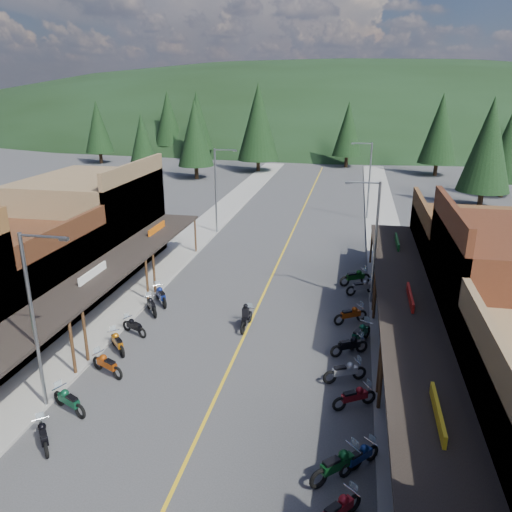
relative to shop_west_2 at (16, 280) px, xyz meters
The scene contains 42 objects.
ground 14.09m from the shop_west_2, ahead, with size 220.00×220.00×0.00m, color #38383A.
centerline 23.03m from the shop_west_2, 53.07° to the left, with size 0.15×90.00×0.01m, color gold.
sidewalk_west 19.14m from the shop_west_2, 74.56° to the left, with size 3.40×94.00×0.15m, color gray.
sidewalk_east 29.07m from the shop_west_2, 39.18° to the left, with size 3.40×94.00×0.15m, color gray.
shop_west_2 is the anchor object (origin of this frame).
shop_west_3 9.65m from the shop_west_2, 90.18° to the left, with size 10.90×10.20×8.20m.
shop_east_3 29.13m from the shop_west_2, 19.24° to the left, with size 10.90×10.20×6.20m.
streetlight_0 10.45m from the shop_west_2, 48.55° to the right, with size 2.16×0.18×8.00m.
streetlight_1 21.50m from the shop_west_2, 71.48° to the left, with size 2.16×0.18×8.00m.
streetlight_2 21.73m from the shop_west_2, 16.92° to the left, with size 2.16×0.18×8.00m.
streetlight_3 35.12m from the shop_west_2, 53.81° to the left, with size 2.16×0.18×8.00m.
ridge_hill 134.03m from the shop_west_2, 84.11° to the left, with size 310.00×140.00×60.00m, color black.
pine_0 65.88m from the shop_west_2, 113.52° to the left, with size 5.04×5.04×11.00m.
pine_1 69.22m from the shop_west_2, 98.53° to the left, with size 5.88×5.88×12.50m.
pine_2 56.69m from the shop_west_2, 86.19° to the left, with size 6.72×6.72×14.00m.
pine_3 66.82m from the shop_west_2, 74.57° to the left, with size 5.04×5.04×11.00m.
pine_4 66.55m from the shop_west_2, 61.42° to the left, with size 5.88×5.88×12.50m.
pine_7 76.65m from the shop_west_2, 103.80° to the left, with size 5.88×5.88×12.50m.
pine_8 39.33m from the shop_west_2, 102.15° to the left, with size 4.48×4.48×10.00m.
pine_9 57.58m from the shop_west_2, 48.91° to the left, with size 4.93×4.93×10.80m.
pine_10 48.67m from the shop_west_2, 95.02° to the left, with size 5.38×5.38×11.60m.
pine_11 49.79m from the shop_west_2, 47.08° to the left, with size 5.82×5.82×12.40m.
bike_west_4 12.98m from the shop_west_2, 51.11° to the right, with size 0.65×1.94×1.11m, color black, non-canonical shape.
bike_west_5 11.22m from the shop_west_2, 44.82° to the right, with size 0.72×2.15×1.23m, color #0E472B, non-canonical shape.
bike_west_6 9.55m from the shop_west_2, 30.45° to the right, with size 0.71×2.14×1.23m, color #A03E0B, non-canonical shape.
bike_west_7 8.20m from the shop_west_2, 18.72° to the right, with size 0.69×2.07×1.18m, color #B25F0C, non-canonical shape.
bike_west_8 7.88m from the shop_west_2, ahead, with size 0.64×1.93×1.10m, color black, non-canonical shape.
bike_west_9 8.05m from the shop_west_2, 16.48° to the left, with size 0.67×2.00×1.14m, color black, non-canonical shape.
bike_west_10 8.60m from the shop_west_2, 26.19° to the left, with size 0.76×2.27×1.30m, color navy, non-canonical shape.
bike_east_3 22.66m from the shop_west_2, 30.48° to the right, with size 0.70×2.11×1.20m, color maroon, non-canonical shape.
bike_east_4 21.63m from the shop_west_2, 26.11° to the right, with size 0.78×2.35×1.34m, color #0D421B, non-canonical shape.
bike_east_5 22.07m from the shop_west_2, 23.64° to the right, with size 0.66×1.97×1.13m, color navy, non-canonical shape.
bike_east_6 20.64m from the shop_west_2, 14.32° to the right, with size 0.69×2.07×1.18m, color maroon, non-canonical shape.
bike_east_7 19.79m from the shop_west_2, ahead, with size 0.71×2.13×1.22m, color #A6A7AC, non-canonical shape.
bike_east_8 19.70m from the shop_west_2, ahead, with size 0.70×2.10×1.20m, color black, non-canonical shape.
bike_east_9 20.25m from the shop_west_2, ahead, with size 0.76×2.28×1.31m, color #0E482E, non-canonical shape.
bike_east_10 19.96m from the shop_west_2, ahead, with size 0.72×2.15×1.23m, color #AB3F0C, non-canonical shape.
bike_east_11 21.76m from the shop_west_2, 20.91° to the left, with size 0.72×2.17×1.24m, color gray, non-canonical shape.
bike_east_12 22.00m from the shop_west_2, 25.37° to the left, with size 0.78×2.34×1.34m, color #0C4013, non-canonical shape.
rider_on_bike 13.87m from the shop_west_2, ahead, with size 0.84×2.20×1.65m.
pedestrian_east_a 22.84m from the shop_west_2, 10.83° to the right, with size 0.58×0.38×1.59m, color black.
pedestrian_east_b 23.24m from the shop_west_2, 16.12° to the left, with size 0.90×0.52×1.84m, color #4E3C31.
Camera 1 is at (5.55, -22.46, 13.39)m, focal length 35.00 mm.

